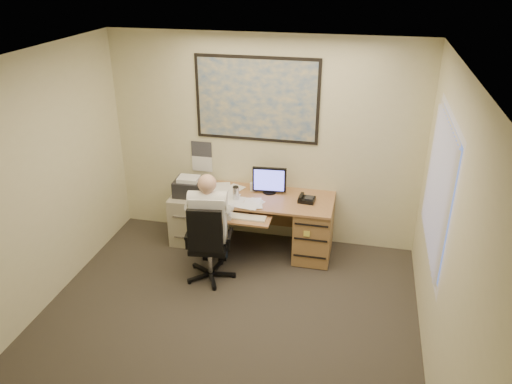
% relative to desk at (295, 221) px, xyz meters
% --- Properties ---
extents(room_shell, '(4.00, 4.50, 2.70)m').
position_rel_desk_xyz_m(room_shell, '(-0.49, -1.90, 0.91)').
color(room_shell, '#322E27').
rests_on(room_shell, ground).
extents(desk, '(1.60, 0.97, 1.09)m').
position_rel_desk_xyz_m(desk, '(0.00, 0.00, 0.00)').
color(desk, '#AC7949').
rests_on(desk, ground).
extents(world_map, '(1.56, 0.03, 1.06)m').
position_rel_desk_xyz_m(world_map, '(-0.58, 0.33, 1.46)').
color(world_map, '#1E4C93').
rests_on(world_map, room_shell).
extents(wall_calendar, '(0.28, 0.01, 0.42)m').
position_rel_desk_xyz_m(wall_calendar, '(-1.33, 0.34, 0.64)').
color(wall_calendar, white).
rests_on(wall_calendar, room_shell).
extents(window_blinds, '(0.06, 1.40, 1.30)m').
position_rel_desk_xyz_m(window_blinds, '(1.48, -1.10, 1.11)').
color(window_blinds, beige).
rests_on(window_blinds, room_shell).
extents(filing_cabinet, '(0.49, 0.59, 0.92)m').
position_rel_desk_xyz_m(filing_cabinet, '(-1.41, 0.02, -0.05)').
color(filing_cabinet, '#B1AA8E').
rests_on(filing_cabinet, ground).
extents(office_chair, '(0.67, 0.67, 1.01)m').
position_rel_desk_xyz_m(office_chair, '(-0.90, -0.84, -0.15)').
color(office_chair, black).
rests_on(office_chair, ground).
extents(person, '(0.69, 0.88, 1.32)m').
position_rel_desk_xyz_m(person, '(-0.89, -0.76, 0.22)').
color(person, white).
rests_on(person, office_chair).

